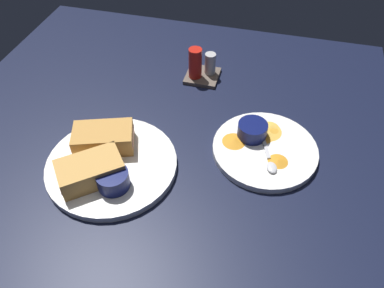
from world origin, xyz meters
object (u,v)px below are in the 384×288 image
at_px(ramekin_dark_sauce, 113,179).
at_px(spoon_by_gravy_ramekin, 270,163).
at_px(spoon_by_dark_ramekin, 113,165).
at_px(plate_sandwich_main, 112,165).
at_px(sandwich_half_near, 104,138).
at_px(plate_chips_companion, 265,150).
at_px(ramekin_light_gravy, 252,130).
at_px(sandwich_half_far, 90,171).
at_px(condiment_caddy, 201,68).

distance_m(ramekin_dark_sauce, spoon_by_gravy_ramekin, 0.34).
bearing_deg(spoon_by_dark_ramekin, plate_sandwich_main, 130.67).
xyz_separation_m(sandwich_half_near, plate_chips_companion, (0.35, 0.09, -0.03)).
height_order(ramekin_dark_sauce, ramekin_light_gravy, ramekin_dark_sauce).
relative_size(spoon_by_dark_ramekin, spoon_by_gravy_ramekin, 0.97).
relative_size(sandwich_half_far, plate_chips_companion, 0.63).
distance_m(sandwich_half_far, spoon_by_gravy_ramekin, 0.38).
bearing_deg(condiment_caddy, sandwich_half_far, -107.65).
bearing_deg(plate_sandwich_main, spoon_by_gravy_ramekin, 13.65).
bearing_deg(ramekin_light_gravy, ramekin_dark_sauce, -139.67).
xyz_separation_m(plate_sandwich_main, ramekin_dark_sauce, (0.03, -0.06, 0.03)).
bearing_deg(sandwich_half_near, spoon_by_gravy_ramekin, 5.95).
height_order(plate_sandwich_main, spoon_by_gravy_ramekin, spoon_by_gravy_ramekin).
bearing_deg(condiment_caddy, ramekin_dark_sauce, -100.88).
distance_m(sandwich_half_far, ramekin_dark_sauce, 0.05).
relative_size(sandwich_half_far, ramekin_dark_sauce, 2.22).
distance_m(sandwich_half_far, condiment_caddy, 0.44).
bearing_deg(sandwich_half_far, spoon_by_gravy_ramekin, 20.25).
xyz_separation_m(sandwich_half_far, spoon_by_gravy_ramekin, (0.36, 0.13, -0.02)).
height_order(ramekin_dark_sauce, condiment_caddy, condiment_caddy).
distance_m(spoon_by_gravy_ramekin, condiment_caddy, 0.36).
distance_m(plate_chips_companion, ramekin_light_gravy, 0.05).
bearing_deg(ramekin_light_gravy, condiment_caddy, 129.40).
distance_m(sandwich_half_near, ramekin_dark_sauce, 0.12).
bearing_deg(ramekin_dark_sauce, plate_chips_companion, 32.68).
bearing_deg(spoon_by_gravy_ramekin, sandwich_half_far, -159.75).
distance_m(ramekin_light_gravy, spoon_by_gravy_ramekin, 0.09).
relative_size(sandwich_half_near, plate_chips_companion, 0.62).
height_order(ramekin_dark_sauce, spoon_by_dark_ramekin, ramekin_dark_sauce).
xyz_separation_m(plate_sandwich_main, plate_chips_companion, (0.32, 0.13, 0.00)).
xyz_separation_m(ramekin_dark_sauce, plate_chips_companion, (0.29, 0.19, -0.03)).
bearing_deg(sandwich_half_far, ramekin_dark_sauce, -7.24).
distance_m(plate_sandwich_main, sandwich_half_near, 0.06).
bearing_deg(sandwich_half_near, plate_chips_companion, 13.68).
bearing_deg(sandwich_half_near, plate_sandwich_main, -52.71).
distance_m(plate_sandwich_main, plate_chips_companion, 0.34).
bearing_deg(sandwich_half_near, spoon_by_dark_ramekin, -52.17).
distance_m(spoon_by_dark_ramekin, plate_chips_companion, 0.34).
bearing_deg(plate_chips_companion, spoon_by_gravy_ramekin, -71.05).
bearing_deg(plate_chips_companion, sandwich_half_far, -152.28).
height_order(plate_sandwich_main, plate_chips_companion, same).
height_order(sandwich_half_near, sandwich_half_far, same).
bearing_deg(sandwich_half_far, sandwich_half_near, 97.29).
bearing_deg(plate_sandwich_main, sandwich_half_near, 127.29).
bearing_deg(sandwich_half_far, ramekin_light_gravy, 34.39).
relative_size(ramekin_dark_sauce, plate_chips_companion, 0.28).
bearing_deg(plate_sandwich_main, plate_chips_companion, 21.97).
height_order(spoon_by_dark_ramekin, plate_chips_companion, spoon_by_dark_ramekin).
bearing_deg(spoon_by_dark_ramekin, plate_chips_companion, 23.62).
height_order(spoon_by_gravy_ramekin, condiment_caddy, condiment_caddy).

